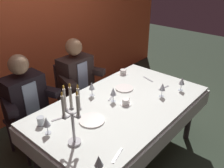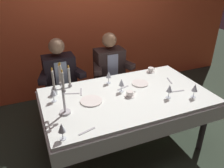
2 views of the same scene
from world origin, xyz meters
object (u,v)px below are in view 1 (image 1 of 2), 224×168
(wine_glass_0, at_px, (92,86))
(water_tumbler_0, at_px, (41,121))
(dinner_plate_1, at_px, (92,120))
(coffee_cup_0, at_px, (123,72))
(wine_glass_3, at_px, (182,81))
(wine_glass_4, at_px, (99,161))
(wine_glass_5, at_px, (162,87))
(wine_glass_1, at_px, (113,92))
(seated_diner_0, at_px, (25,98))
(coffee_cup_1, at_px, (126,102))
(dining_table, at_px, (122,113))
(wine_glass_2, at_px, (46,122))
(dinner_plate_0, at_px, (124,88))
(candelabra, at_px, (72,117))
(seated_diner_1, at_px, (76,76))

(wine_glass_0, height_order, water_tumbler_0, wine_glass_0)
(dinner_plate_1, relative_size, coffee_cup_0, 1.85)
(wine_glass_3, height_order, wine_glass_4, same)
(wine_glass_5, xyz_separation_m, coffee_cup_0, (0.19, 0.69, -0.09))
(wine_glass_1, distance_m, wine_glass_5, 0.55)
(wine_glass_3, xyz_separation_m, seated_diner_0, (-1.28, 1.22, -0.12))
(coffee_cup_1, bearing_deg, coffee_cup_0, 40.60)
(dining_table, xyz_separation_m, wine_glass_4, (-0.83, -0.46, 0.23))
(wine_glass_3, distance_m, water_tumbler_0, 1.59)
(wine_glass_5, bearing_deg, seated_diner_0, 132.06)
(coffee_cup_1, bearing_deg, wine_glass_1, 107.55)
(wine_glass_3, height_order, coffee_cup_0, wine_glass_3)
(dinner_plate_1, distance_m, coffee_cup_0, 1.11)
(dining_table, distance_m, wine_glass_2, 0.85)
(dinner_plate_0, bearing_deg, wine_glass_2, -179.88)
(candelabra, height_order, dinner_plate_1, candelabra)
(coffee_cup_0, distance_m, coffee_cup_1, 0.76)
(coffee_cup_1, bearing_deg, seated_diner_1, 82.75)
(dining_table, bearing_deg, wine_glass_4, -150.98)
(coffee_cup_1, distance_m, seated_diner_1, 0.93)
(coffee_cup_0, relative_size, seated_diner_1, 0.11)
(dining_table, xyz_separation_m, wine_glass_1, (-0.02, 0.10, 0.24))
(dinner_plate_0, relative_size, wine_glass_1, 1.30)
(wine_glass_4, distance_m, coffee_cup_0, 1.70)
(candelabra, height_order, water_tumbler_0, candelabra)
(seated_diner_0, bearing_deg, coffee_cup_0, -19.73)
(wine_glass_2, bearing_deg, dinner_plate_1, -23.27)
(dinner_plate_0, bearing_deg, water_tumbler_0, 172.15)
(dining_table, height_order, wine_glass_2, wine_glass_2)
(dinner_plate_1, height_order, seated_diner_1, seated_diner_1)
(candelabra, height_order, wine_glass_2, candelabra)
(wine_glass_4, bearing_deg, wine_glass_5, 10.38)
(wine_glass_3, relative_size, wine_glass_5, 1.00)
(wine_glass_5, height_order, seated_diner_0, seated_diner_0)
(wine_glass_4, height_order, coffee_cup_0, wine_glass_4)
(dinner_plate_1, height_order, wine_glass_5, wine_glass_5)
(water_tumbler_0, bearing_deg, dinner_plate_0, -7.85)
(wine_glass_3, bearing_deg, seated_diner_0, 136.43)
(wine_glass_0, distance_m, wine_glass_4, 1.11)
(wine_glass_1, xyz_separation_m, wine_glass_5, (0.43, -0.34, 0.00))
(coffee_cup_0, bearing_deg, wine_glass_4, -147.22)
(wine_glass_1, relative_size, seated_diner_1, 0.13)
(wine_glass_3, bearing_deg, wine_glass_0, 137.59)
(wine_glass_4, bearing_deg, candelabra, 75.10)
(wine_glass_5, bearing_deg, dining_table, 149.85)
(dinner_plate_0, distance_m, seated_diner_0, 1.13)
(dining_table, height_order, dinner_plate_0, dinner_plate_0)
(dinner_plate_1, xyz_separation_m, seated_diner_1, (0.56, 0.86, -0.01))
(wine_glass_2, bearing_deg, candelabra, -76.50)
(coffee_cup_0, xyz_separation_m, coffee_cup_1, (-0.57, -0.49, 0.00))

